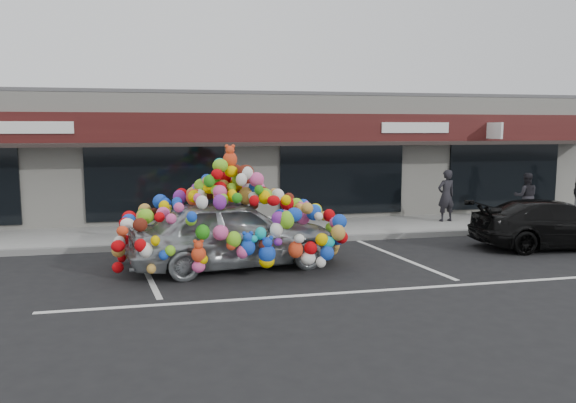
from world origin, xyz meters
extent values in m
plane|color=black|center=(0.00, 0.00, 0.00)|extent=(90.00, 90.00, 0.00)
cube|color=silver|center=(0.00, 8.50, 2.10)|extent=(24.00, 6.00, 4.20)
cube|color=#59595B|center=(0.00, 8.50, 4.25)|extent=(24.00, 6.00, 0.12)
cube|color=#3D1110|center=(0.00, 5.42, 3.15)|extent=(24.00, 0.18, 0.90)
cube|color=black|center=(0.00, 4.90, 2.65)|extent=(24.00, 1.20, 0.10)
cube|color=white|center=(8.20, 4.95, 3.05)|extent=(0.08, 0.95, 0.55)
cube|color=white|center=(-6.50, 5.30, 3.15)|extent=(2.40, 0.04, 0.35)
cube|color=white|center=(5.50, 5.30, 3.15)|extent=(2.40, 0.04, 0.35)
cube|color=black|center=(-3.00, 5.47, 1.45)|extent=(4.20, 0.12, 2.30)
cube|color=black|center=(3.00, 5.47, 1.45)|extent=(4.20, 0.12, 2.30)
cube|color=black|center=(9.00, 5.47, 1.45)|extent=(4.20, 0.12, 2.30)
cube|color=gray|center=(0.00, 4.00, 0.07)|extent=(26.00, 3.00, 0.15)
cube|color=slate|center=(0.00, 2.50, 0.07)|extent=(26.00, 0.18, 0.16)
cube|color=silver|center=(-3.20, 0.20, 0.00)|extent=(0.73, 4.37, 0.01)
cube|color=silver|center=(2.80, 0.20, 0.00)|extent=(0.73, 4.37, 0.01)
cube|color=silver|center=(2.00, -2.30, 0.00)|extent=(14.00, 0.12, 0.01)
imported|color=#B6B9C2|center=(-1.29, 0.17, 0.79)|extent=(2.50, 4.84, 1.58)
ellipsoid|color=red|center=(-1.29, 0.17, 2.17)|extent=(1.66, 2.12, 1.18)
sphere|color=#DFFA00|center=(0.33, 0.02, 1.13)|extent=(0.34, 0.34, 0.34)
sphere|color=blue|center=(-0.69, -0.84, 0.55)|extent=(0.36, 0.36, 0.36)
sphere|color=green|center=(-2.09, 1.17, 0.60)|extent=(0.30, 0.30, 0.30)
sphere|color=#EB54AF|center=(-1.29, 0.17, 2.71)|extent=(0.32, 0.32, 0.32)
sphere|color=#FF5420|center=(-2.67, 0.27, 1.14)|extent=(0.30, 0.30, 0.30)
imported|color=black|center=(7.23, 0.44, 0.63)|extent=(2.17, 4.50, 1.26)
imported|color=black|center=(6.08, 4.14, 0.98)|extent=(0.65, 0.47, 1.66)
imported|color=black|center=(8.78, 3.85, 0.92)|extent=(0.93, 0.84, 1.54)
camera|label=1|loc=(-2.75, -12.22, 3.12)|focal=35.00mm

